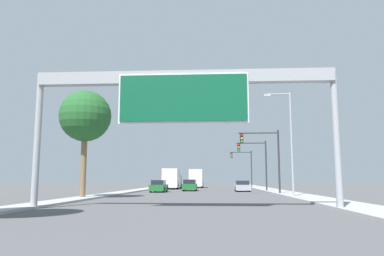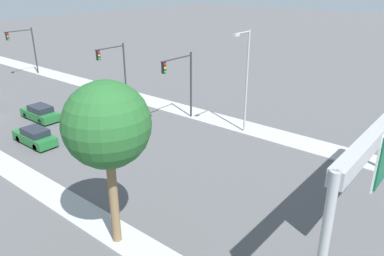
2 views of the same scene
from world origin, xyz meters
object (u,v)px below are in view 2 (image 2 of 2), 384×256
at_px(traffic_light_near_intersection, 183,77).
at_px(street_lamp_right, 245,76).
at_px(traffic_light_far_intersection, 26,45).
at_px(car_far_right, 40,113).
at_px(palm_tree_background, 107,126).
at_px(car_mid_right, 35,137).
at_px(car_mid_center, 108,101).
at_px(traffic_light_mid_block, 116,64).

distance_m(traffic_light_near_intersection, street_lamp_right, 6.55).
bearing_deg(traffic_light_far_intersection, car_far_right, -116.09).
distance_m(traffic_light_far_intersection, palm_tree_background, 42.81).
xyz_separation_m(traffic_light_near_intersection, traffic_light_far_intersection, (0.09, 30.00, 0.00)).
bearing_deg(traffic_light_near_intersection, street_lamp_right, -80.06).
bearing_deg(palm_tree_background, car_mid_right, 75.55).
xyz_separation_m(car_mid_right, palm_tree_background, (-4.04, -15.69, 6.18)).
xyz_separation_m(car_far_right, traffic_light_near_intersection, (8.96, -11.52, 3.84)).
relative_size(car_mid_center, palm_tree_background, 0.48).
bearing_deg(car_mid_right, street_lamp_right, -43.03).
xyz_separation_m(car_mid_center, car_mid_right, (-10.50, -3.11, 0.03)).
bearing_deg(car_mid_center, traffic_light_near_intersection, -78.22).
relative_size(car_far_right, traffic_light_near_intersection, 0.68).
relative_size(car_mid_center, traffic_light_near_intersection, 0.64).
relative_size(traffic_light_far_intersection, palm_tree_background, 0.75).
bearing_deg(traffic_light_near_intersection, car_mid_right, 153.21).
distance_m(traffic_light_mid_block, palm_tree_background, 25.65).
height_order(traffic_light_mid_block, traffic_light_far_intersection, traffic_light_far_intersection).
height_order(traffic_light_near_intersection, palm_tree_background, palm_tree_background).
bearing_deg(palm_tree_background, car_far_right, 70.16).
height_order(car_far_right, palm_tree_background, palm_tree_background).
height_order(car_mid_center, traffic_light_far_intersection, traffic_light_far_intersection).
distance_m(car_mid_right, car_far_right, 6.29).
height_order(traffic_light_mid_block, street_lamp_right, street_lamp_right).
bearing_deg(car_mid_right, traffic_light_mid_block, 16.44).
relative_size(traffic_light_near_intersection, traffic_light_far_intersection, 0.99).
height_order(car_far_right, traffic_light_far_intersection, traffic_light_far_intersection).
relative_size(car_mid_center, car_far_right, 0.94).
bearing_deg(car_mid_right, palm_tree_background, -104.45).
xyz_separation_m(car_far_right, traffic_light_mid_block, (9.07, -1.52, 3.73)).
bearing_deg(street_lamp_right, car_mid_center, 101.04).
distance_m(car_mid_right, traffic_light_mid_block, 13.63).
bearing_deg(traffic_light_mid_block, palm_tree_background, -130.58).
xyz_separation_m(car_mid_center, car_far_right, (-7.00, 2.11, 0.06)).
xyz_separation_m(car_mid_right, traffic_light_far_intersection, (12.55, 23.71, 3.87)).
height_order(car_mid_right, traffic_light_near_intersection, traffic_light_near_intersection).
relative_size(traffic_light_near_intersection, traffic_light_mid_block, 1.02).
height_order(traffic_light_near_intersection, traffic_light_far_intersection, traffic_light_far_intersection).
height_order(car_mid_center, traffic_light_mid_block, traffic_light_mid_block).
distance_m(car_mid_right, palm_tree_background, 17.34).
distance_m(car_mid_right, traffic_light_far_intersection, 27.10).
xyz_separation_m(traffic_light_near_intersection, traffic_light_mid_block, (0.10, 10.00, -0.11)).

